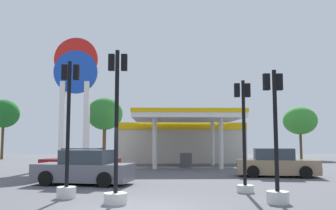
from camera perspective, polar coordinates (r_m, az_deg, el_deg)
The scene contains 14 objects.
ground_plane at distance 11.40m, azimuth -3.91°, elevation -16.05°, with size 90.00×90.00×0.00m, color #56565B.
gas_station at distance 34.76m, azimuth 2.07°, elevation -5.48°, with size 11.81×13.60×4.35m.
station_pole_sign at distance 29.69m, azimuth -14.40°, elevation 2.90°, with size 3.48×0.56×10.31m.
car_0 at distance 22.06m, azimuth 16.68°, elevation -8.86°, with size 4.81×2.71×1.63m.
car_1 at distance 22.72m, azimuth -13.54°, elevation -8.85°, with size 4.77×2.63×1.62m.
car_2 at distance 17.86m, azimuth -13.08°, elevation -9.76°, with size 4.85×2.84×1.63m.
traffic_signal_0 at distance 12.27m, azimuth -8.17°, elevation -7.35°, with size 0.76×0.76×5.14m.
traffic_signal_1 at distance 13.85m, azimuth -15.53°, elevation -6.81°, with size 0.69×0.70×5.02m.
traffic_signal_2 at distance 15.11m, azimuth 11.90°, elevation -6.66°, with size 0.68×0.70×4.54m.
traffic_signal_3 at distance 12.74m, azimuth 16.69°, elevation -8.25°, with size 0.73×0.73×4.46m.
tree_0 at distance 44.78m, azimuth -24.49°, elevation -1.26°, with size 3.48×3.48×6.71m.
tree_1 at distance 41.85m, azimuth -9.94°, elevation -1.41°, with size 4.05×4.05×6.96m.
tree_2 at distance 40.52m, azimuth 6.71°, elevation -3.12°, with size 3.53×3.53×5.37m.
tree_3 at distance 44.24m, azimuth 20.09°, elevation -2.35°, with size 3.82×3.82×5.96m.
Camera 1 is at (0.44, -11.20, 2.06)m, focal length 38.66 mm.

